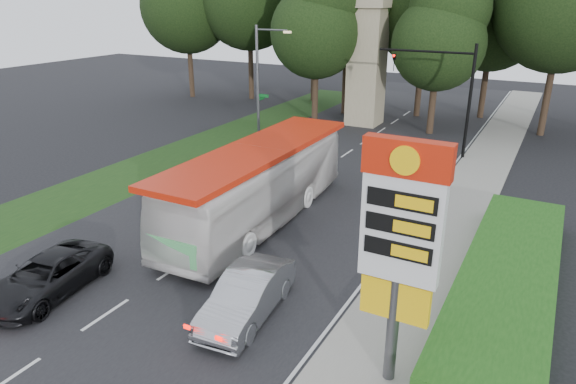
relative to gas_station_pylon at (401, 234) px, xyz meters
The scene contains 14 objects.
ground 10.41m from the gas_station_pylon, 167.77° to the right, with size 120.00×120.00×0.00m, color black.
road_surface 14.30m from the gas_station_pylon, 132.60° to the left, with size 14.00×80.00×0.02m, color black.
sidewalk_right 10.95m from the gas_station_pylon, 94.00° to the left, with size 3.00×80.00×0.12m, color gray.
grass_verge_left 25.01m from the gas_station_pylon, 139.44° to the left, with size 5.00×50.00×0.02m, color #193814.
hedge 7.49m from the gas_station_pylon, 69.05° to the left, with size 3.00×14.00×1.20m, color #1B4E14.
gas_station_pylon is the anchor object (origin of this frame).
traffic_signal_mast 22.29m from the gas_station_pylon, 99.09° to the left, with size 6.10×0.35×7.20m.
streetlight_signs 25.74m from the gas_station_pylon, 128.96° to the left, with size 2.75×0.98×8.00m.
monument 30.17m from the gas_station_pylon, 111.80° to the left, with size 3.00×3.00×10.05m.
tree_monument_left 31.28m from the gas_station_pylon, 119.37° to the left, with size 7.28×7.28×14.30m.
tree_monument_right 28.32m from the gas_station_pylon, 101.71° to the left, with size 6.72×6.72×13.20m.
transit_bus 11.76m from the gas_station_pylon, 139.42° to the left, with size 2.98×12.73×3.55m, color white.
sedan_silver 6.30m from the gas_station_pylon, behind, with size 1.62×4.63×1.53m, color #A0A2A8.
suv_charcoal 12.66m from the gas_station_pylon, behind, with size 2.25×4.88×1.36m, color black.
Camera 1 is at (12.15, -9.28, 9.93)m, focal length 32.00 mm.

